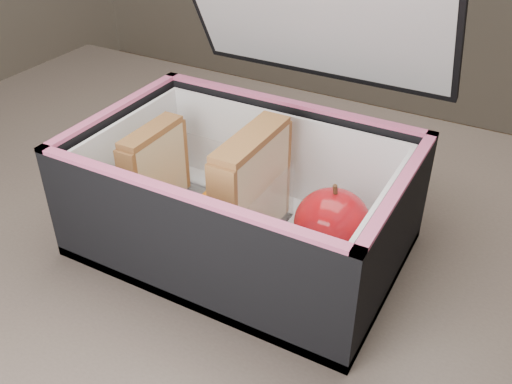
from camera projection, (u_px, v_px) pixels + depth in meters
kitchen_table at (251, 307)px, 0.66m from camera, size 1.20×0.80×0.75m
lunch_bag at (245, 188)px, 0.57m from camera, size 0.32×0.31×0.30m
plastic_tub at (202, 195)px, 0.60m from camera, size 0.16×0.12×0.07m
sandwich_left at (155, 167)px, 0.62m from camera, size 0.02×0.08×0.09m
sandwich_right at (252, 188)px, 0.56m from camera, size 0.03×0.11×0.12m
carrot_sticks at (203, 210)px, 0.60m from camera, size 0.05×0.15×0.03m
paper_napkin at (330, 252)px, 0.57m from camera, size 0.09×0.10×0.01m
red_apple at (332, 223)px, 0.54m from camera, size 0.09×0.09×0.08m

